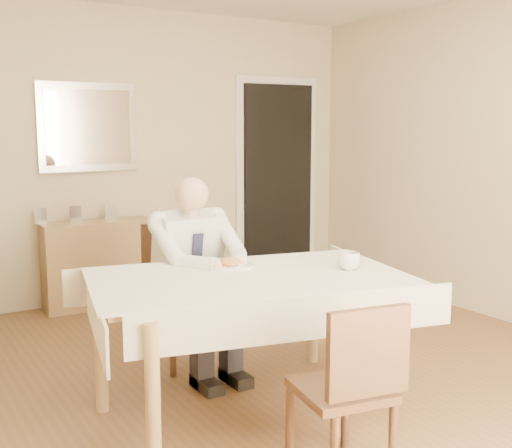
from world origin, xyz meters
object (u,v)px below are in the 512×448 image
chair_far (181,284)px  seated_man (200,266)px  dining_table (248,291)px  chair_near (352,383)px  sideboard (99,264)px  coffee_mug (349,261)px

chair_far → seated_man: bearing=-84.9°
dining_table → chair_far: 0.90m
chair_far → seated_man: (0.00, -0.29, 0.17)m
chair_near → dining_table: bearing=99.7°
seated_man → sideboard: (-0.07, 1.84, -0.32)m
seated_man → sideboard: bearing=92.1°
chair_near → coffee_mug: bearing=61.5°
chair_near → seated_man: bearing=99.7°
coffee_mug → chair_far: bearing=117.9°
dining_table → chair_near: size_ratio=2.37×
dining_table → coffee_mug: 0.60m
coffee_mug → sideboard: coffee_mug is taller
chair_near → coffee_mug: size_ratio=6.29×
seated_man → chair_far: bearing=90.0°
dining_table → coffee_mug: coffee_mug is taller
dining_table → chair_far: bearing=102.4°
chair_far → sideboard: (-0.07, 1.55, -0.15)m
dining_table → chair_near: (-0.00, -0.89, -0.22)m
dining_table → coffee_mug: bearing=-4.9°
chair_near → seated_man: seated_man is taller
chair_near → seated_man: 1.50m
dining_table → coffee_mug: (0.56, -0.17, 0.14)m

